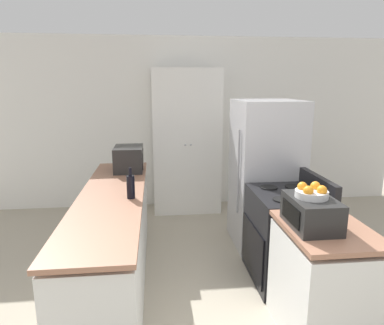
# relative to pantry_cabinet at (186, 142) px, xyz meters

# --- Properties ---
(wall_back) EXTENTS (7.00, 0.06, 2.60)m
(wall_back) POSITION_rel_pantry_cabinet_xyz_m (-0.06, 0.30, 0.24)
(wall_back) COLOR white
(wall_back) RESTS_ON ground_plane
(counter_left) EXTENTS (0.60, 2.65, 0.89)m
(counter_left) POSITION_rel_pantry_cabinet_xyz_m (-0.89, -1.90, -0.63)
(counter_left) COLOR silver
(counter_left) RESTS_ON ground_plane
(counter_right) EXTENTS (0.60, 0.77, 0.89)m
(counter_right) POSITION_rel_pantry_cabinet_xyz_m (0.76, -2.84, -0.63)
(counter_right) COLOR silver
(counter_right) RESTS_ON ground_plane
(pantry_cabinet) EXTENTS (1.00, 0.53, 2.12)m
(pantry_cabinet) POSITION_rel_pantry_cabinet_xyz_m (0.00, 0.00, 0.00)
(pantry_cabinet) COLOR white
(pantry_cabinet) RESTS_ON ground_plane
(stove) EXTENTS (0.66, 0.77, 1.05)m
(stove) POSITION_rel_pantry_cabinet_xyz_m (0.78, -2.04, -0.61)
(stove) COLOR black
(stove) RESTS_ON ground_plane
(refrigerator) EXTENTS (0.75, 0.78, 1.72)m
(refrigerator) POSITION_rel_pantry_cabinet_xyz_m (0.82, -1.23, -0.20)
(refrigerator) COLOR #B7B7BC
(refrigerator) RESTS_ON ground_plane
(microwave) EXTENTS (0.34, 0.44, 0.29)m
(microwave) POSITION_rel_pantry_cabinet_xyz_m (-0.78, -0.99, -0.03)
(microwave) COLOR black
(microwave) RESTS_ON counter_left
(wine_bottle) EXTENTS (0.07, 0.07, 0.28)m
(wine_bottle) POSITION_rel_pantry_cabinet_xyz_m (-0.69, -2.03, -0.06)
(wine_bottle) COLOR black
(wine_bottle) RESTS_ON counter_left
(toaster_oven) EXTENTS (0.31, 0.43, 0.22)m
(toaster_oven) POSITION_rel_pantry_cabinet_xyz_m (0.64, -2.82, -0.06)
(toaster_oven) COLOR black
(toaster_oven) RESTS_ON counter_right
(fruit_bowl) EXTENTS (0.23, 0.23, 0.10)m
(fruit_bowl) POSITION_rel_pantry_cabinet_xyz_m (0.64, -2.81, 0.09)
(fruit_bowl) COLOR silver
(fruit_bowl) RESTS_ON toaster_oven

